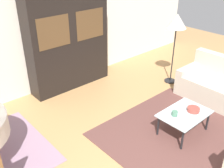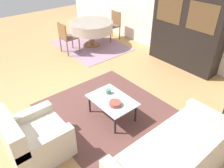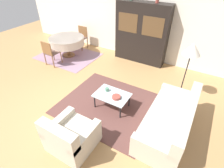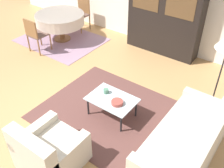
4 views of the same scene
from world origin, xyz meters
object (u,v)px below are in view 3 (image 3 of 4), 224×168
armchair (71,137)px  cup (107,89)px  couch (170,122)px  display_cabinet (141,33)px  dining_chair_far (81,36)px  dining_table (67,41)px  floor_lamp (192,51)px  coffee_table (112,96)px  bowl (116,97)px  dining_chair_near (50,52)px

armchair → cup: (-0.09, 1.55, 0.14)m
couch → display_cabinet: display_cabinet is taller
display_cabinet → dining_chair_far: size_ratio=2.31×
armchair → display_cabinet: display_cabinet is taller
dining_table → floor_lamp: (4.50, -0.36, 0.81)m
couch → coffee_table: size_ratio=2.28×
floor_lamp → bowl: 2.15m
display_cabinet → bowl: 3.01m
dining_table → floor_lamp: size_ratio=0.82×
coffee_table → bowl: bearing=-21.2°
display_cabinet → cup: display_cabinet is taller
coffee_table → bowl: 0.19m
couch → dining_table: size_ratio=1.49×
armchair → floor_lamp: size_ratio=0.53×
dining_chair_far → bowl: (3.21, -2.66, -0.09)m
couch → bowl: couch is taller
couch → dining_chair_near: 4.67m
coffee_table → dining_chair_near: 3.17m
armchair → dining_chair_near: bearing=142.1°
dining_chair_far → cup: (2.86, -2.53, -0.08)m
couch → coffee_table: couch is taller
dining_chair_near → display_cabinet: bearing=37.4°
bowl → coffee_table: bearing=158.8°
dining_chair_near → cup: dining_chair_near is taller
display_cabinet → bowl: size_ratio=9.84×
couch → floor_lamp: (-0.08, 1.41, 1.11)m
dining_chair_near → dining_chair_far: 1.78m
coffee_table → cup: (-0.19, 0.07, 0.09)m
coffee_table → display_cabinet: bearing=99.0°
display_cabinet → floor_lamp: bearing=-37.8°
dining_chair_far → floor_lamp: (4.50, -1.25, 0.89)m
couch → coffee_table: bearing=87.9°
display_cabinet → cup: bearing=-84.8°
dining_table → cup: 3.30m
coffee_table → bowl: size_ratio=4.11×
armchair → dining_chair_far: size_ratio=0.95×
dining_chair_near → cup: bearing=-14.7°
display_cabinet → dining_chair_far: (-2.61, -0.22, -0.52)m
couch → cup: (-1.72, 0.13, 0.14)m
coffee_table → dining_chair_near: dining_chair_near is taller
dining_table → cup: size_ratio=13.68×
couch → dining_table: (-4.58, 1.77, 0.31)m
couch → bowl: 1.37m
armchair → dining_table: size_ratio=0.65×
bowl → dining_chair_far: bearing=140.3°
coffee_table → cup: size_ratio=8.96×
display_cabinet → dining_chair_near: (-2.61, -2.00, -0.52)m
bowl → armchair: bearing=-100.5°
floor_lamp → dining_chair_near: bearing=-173.3°
couch → bowl: size_ratio=9.39×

